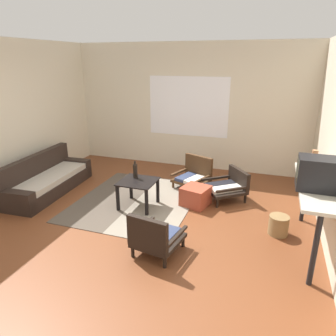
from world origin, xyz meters
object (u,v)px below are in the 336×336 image
(glass_bottle, at_px, (135,171))
(armchair_by_window, at_px, (194,175))
(couch, at_px, (47,180))
(coffee_table, at_px, (138,186))
(ottoman_orange, at_px, (196,196))
(crt_television, at_px, (319,174))
(armchair_corner, at_px, (228,185))
(console_shelf, at_px, (313,192))
(clay_vase, at_px, (313,165))
(armchair_striped_foreground, at_px, (155,237))
(wicker_basket, at_px, (279,225))

(glass_bottle, bearing_deg, armchair_by_window, 53.07)
(couch, distance_m, armchair_by_window, 2.76)
(coffee_table, xyz_separation_m, glass_bottle, (-0.10, 0.13, 0.21))
(ottoman_orange, xyz_separation_m, crt_television, (1.67, -0.93, 0.93))
(couch, distance_m, armchair_corner, 3.32)
(armchair_by_window, bearing_deg, coffee_table, -120.03)
(ottoman_orange, height_order, console_shelf, console_shelf)
(glass_bottle, bearing_deg, armchair_corner, 25.24)
(clay_vase, bearing_deg, coffee_table, -179.34)
(armchair_striped_foreground, relative_size, armchair_corner, 0.77)
(ottoman_orange, height_order, clay_vase, clay_vase)
(clay_vase, bearing_deg, crt_television, -90.31)
(armchair_striped_foreground, distance_m, console_shelf, 2.04)
(wicker_basket, bearing_deg, crt_television, -50.53)
(glass_bottle, bearing_deg, coffee_table, -51.39)
(armchair_striped_foreground, height_order, ottoman_orange, armchair_striped_foreground)
(coffee_table, bearing_deg, clay_vase, 0.66)
(console_shelf, bearing_deg, couch, 174.83)
(console_shelf, height_order, clay_vase, clay_vase)
(ottoman_orange, bearing_deg, armchair_corner, 43.25)
(armchair_by_window, relative_size, wicker_basket, 2.71)
(couch, height_order, clay_vase, clay_vase)
(armchair_striped_foreground, xyz_separation_m, crt_television, (1.80, 0.62, 0.84))
(coffee_table, relative_size, armchair_striped_foreground, 0.88)
(armchair_by_window, relative_size, clay_vase, 2.41)
(couch, relative_size, armchair_corner, 2.26)
(armchair_by_window, height_order, console_shelf, console_shelf)
(coffee_table, xyz_separation_m, crt_television, (2.56, -0.56, 0.73))
(armchair_corner, bearing_deg, crt_television, -48.89)
(couch, bearing_deg, coffee_table, -0.57)
(couch, distance_m, wicker_basket, 4.09)
(glass_bottle, height_order, wicker_basket, glass_bottle)
(clay_vase, height_order, glass_bottle, clay_vase)
(coffee_table, bearing_deg, couch, 179.43)
(ottoman_orange, relative_size, wicker_basket, 1.50)
(armchair_corner, relative_size, wicker_basket, 3.10)
(couch, xyz_separation_m, armchair_corner, (3.23, 0.80, 0.03))
(ottoman_orange, distance_m, wicker_basket, 1.43)
(armchair_by_window, height_order, clay_vase, clay_vase)
(crt_television, distance_m, wicker_basket, 1.09)
(armchair_by_window, xyz_separation_m, crt_television, (1.90, -1.69, 0.84))
(coffee_table, height_order, clay_vase, clay_vase)
(armchair_by_window, distance_m, console_shelf, 2.49)
(coffee_table, relative_size, ottoman_orange, 1.39)
(couch, relative_size, coffee_table, 3.35)
(armchair_striped_foreground, xyz_separation_m, glass_bottle, (-0.86, 1.31, 0.33))
(couch, relative_size, crt_television, 4.17)
(couch, height_order, crt_television, crt_television)
(crt_television, relative_size, wicker_basket, 1.68)
(couch, distance_m, clay_vase, 4.50)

